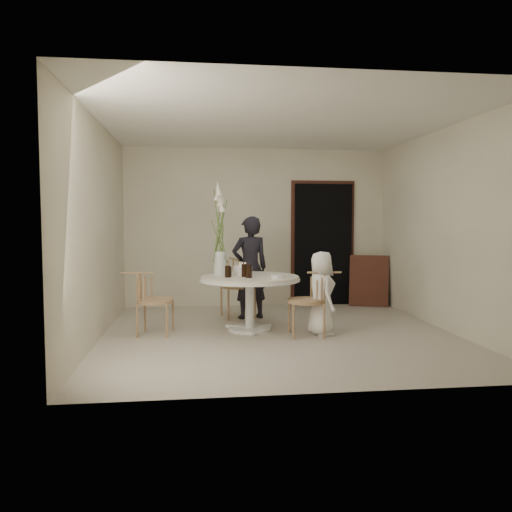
{
  "coord_description": "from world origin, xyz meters",
  "views": [
    {
      "loc": [
        -1.07,
        -6.29,
        1.46
      ],
      "look_at": [
        -0.26,
        0.3,
        0.99
      ],
      "focal_mm": 35.0,
      "sensor_mm": 36.0,
      "label": 1
    }
  ],
  "objects": [
    {
      "name": "girl",
      "position": [
        -0.26,
        1.09,
        0.76
      ],
      "size": [
        0.63,
        0.48,
        1.53
      ],
      "primitive_type": "imported",
      "rotation": [
        0.0,
        0.0,
        3.37
      ],
      "color": "black",
      "rests_on": "ground"
    },
    {
      "name": "cola_tumbler_d",
      "position": [
        -0.43,
        0.18,
        0.81
      ],
      "size": [
        0.08,
        0.08,
        0.17
      ],
      "primitive_type": "cylinder",
      "rotation": [
        0.0,
        0.0,
        -0.11
      ],
      "color": "black",
      "rests_on": "table"
    },
    {
      "name": "birthday_cake",
      "position": [
        -0.43,
        0.37,
        0.79
      ],
      "size": [
        0.26,
        0.26,
        0.17
      ],
      "rotation": [
        0.0,
        0.0,
        0.28
      ],
      "color": "white",
      "rests_on": "table"
    },
    {
      "name": "cola_tumbler_a",
      "position": [
        -0.65,
        0.14,
        0.81
      ],
      "size": [
        0.09,
        0.09,
        0.15
      ],
      "primitive_type": "cylinder",
      "rotation": [
        0.0,
        0.0,
        0.4
      ],
      "color": "black",
      "rests_on": "table"
    },
    {
      "name": "doorway",
      "position": [
        1.15,
        2.19,
        1.05
      ],
      "size": [
        1.0,
        0.1,
        2.1
      ],
      "primitive_type": "cube",
      "color": "black",
      "rests_on": "ground"
    },
    {
      "name": "cola_tumbler_b",
      "position": [
        -0.39,
        0.05,
        0.82
      ],
      "size": [
        0.09,
        0.09,
        0.17
      ],
      "primitive_type": "cylinder",
      "rotation": [
        0.0,
        0.0,
        0.13
      ],
      "color": "black",
      "rests_on": "table"
    },
    {
      "name": "table",
      "position": [
        -0.35,
        0.25,
        0.62
      ],
      "size": [
        1.33,
        1.33,
        0.73
      ],
      "color": "silver",
      "rests_on": "ground"
    },
    {
      "name": "plate_stack",
      "position": [
        -0.02,
        -0.06,
        0.75
      ],
      "size": [
        0.22,
        0.22,
        0.05
      ],
      "primitive_type": "cylinder",
      "rotation": [
        0.0,
        0.0,
        0.19
      ],
      "color": "silver",
      "rests_on": "table"
    },
    {
      "name": "chair_far",
      "position": [
        -0.46,
        1.31,
        0.58
      ],
      "size": [
        0.56,
        0.59,
        0.89
      ],
      "rotation": [
        0.0,
        0.0,
        0.2
      ],
      "color": "#A17A57",
      "rests_on": "ground"
    },
    {
      "name": "room_shell",
      "position": [
        0.0,
        0.0,
        1.62
      ],
      "size": [
        4.5,
        4.5,
        4.5
      ],
      "color": "white",
      "rests_on": "ground"
    },
    {
      "name": "flower_vase",
      "position": [
        -0.73,
        0.43,
        1.26
      ],
      "size": [
        0.17,
        0.17,
        1.27
      ],
      "rotation": [
        0.0,
        0.0,
        -0.2
      ],
      "color": "silver",
      "rests_on": "table"
    },
    {
      "name": "cola_tumbler_c",
      "position": [
        -0.63,
        0.19,
        0.8
      ],
      "size": [
        0.08,
        0.08,
        0.13
      ],
      "primitive_type": "cylinder",
      "rotation": [
        0.0,
        0.0,
        0.27
      ],
      "color": "black",
      "rests_on": "table"
    },
    {
      "name": "ground",
      "position": [
        0.0,
        0.0,
        0.0
      ],
      "size": [
        4.5,
        4.5,
        0.0
      ],
      "primitive_type": "plane",
      "color": "beige",
      "rests_on": "ground"
    },
    {
      "name": "chair_right",
      "position": [
        0.44,
        -0.15,
        0.54
      ],
      "size": [
        0.52,
        0.48,
        0.83
      ],
      "rotation": [
        0.0,
        0.0,
        -1.63
      ],
      "color": "#A17A57",
      "rests_on": "ground"
    },
    {
      "name": "picture_frame",
      "position": [
        1.89,
        1.93,
        0.44
      ],
      "size": [
        0.68,
        0.42,
        0.87
      ],
      "primitive_type": "cube",
      "rotation": [
        -0.17,
        0.0,
        -0.36
      ],
      "color": "#562B1D",
      "rests_on": "ground"
    },
    {
      "name": "boy",
      "position": [
        0.53,
        -0.11,
        0.54
      ],
      "size": [
        0.41,
        0.56,
        1.07
      ],
      "primitive_type": "imported",
      "rotation": [
        0.0,
        0.0,
        1.7
      ],
      "color": "white",
      "rests_on": "ground"
    },
    {
      "name": "door_trim",
      "position": [
        1.15,
        2.23,
        1.11
      ],
      "size": [
        1.12,
        0.03,
        2.22
      ],
      "primitive_type": "cube",
      "color": "#562B1D",
      "rests_on": "ground"
    },
    {
      "name": "chair_left",
      "position": [
        -1.69,
        0.17,
        0.53
      ],
      "size": [
        0.53,
        0.5,
        0.81
      ],
      "rotation": [
        0.0,
        0.0,
        1.41
      ],
      "color": "#A17A57",
      "rests_on": "ground"
    }
  ]
}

